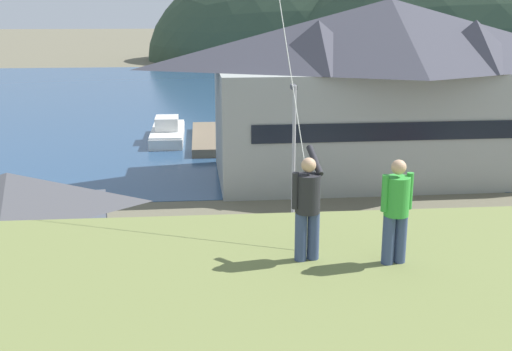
# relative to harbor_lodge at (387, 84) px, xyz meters

# --- Properties ---
(parking_lot_pad) EXTENTS (40.00, 20.00, 0.10)m
(parking_lot_pad) POSITION_rel_harbor_lodge_xyz_m (-9.25, -17.64, -6.16)
(parking_lot_pad) COLOR gray
(parking_lot_pad) RESTS_ON ground
(bay_water) EXTENTS (360.00, 84.00, 0.03)m
(bay_water) POSITION_rel_harbor_lodge_xyz_m (-9.25, 37.36, -6.20)
(bay_water) COLOR navy
(bay_water) RESTS_ON ground
(far_hill_west_ridge) EXTENTS (89.03, 50.42, 50.02)m
(far_hill_west_ridge) POSITION_rel_harbor_lodge_xyz_m (21.56, 95.48, -6.21)
(far_hill_west_ridge) COLOR #334733
(far_hill_west_ridge) RESTS_ON ground
(far_hill_east_peak) EXTENTS (101.66, 70.22, 55.76)m
(far_hill_east_peak) POSITION_rel_harbor_lodge_xyz_m (52.22, 85.46, -6.21)
(far_hill_east_peak) COLOR #334733
(far_hill_east_peak) RESTS_ON ground
(harbor_lodge) EXTENTS (23.73, 11.02, 11.66)m
(harbor_lodge) POSITION_rel_harbor_lodge_xyz_m (0.00, 0.00, 0.00)
(harbor_lodge) COLOR #999E99
(harbor_lodge) RESTS_ON ground
(storage_shed_near_lot) EXTENTS (8.31, 5.83, 5.12)m
(storage_shed_near_lot) POSITION_rel_harbor_lodge_xyz_m (-19.65, -16.69, -3.56)
(storage_shed_near_lot) COLOR #474C56
(storage_shed_near_lot) RESTS_ON ground
(storage_shed_waterside) EXTENTS (5.89, 4.17, 4.29)m
(storage_shed_waterside) POSITION_rel_harbor_lodge_xyz_m (-6.61, 2.95, -3.99)
(storage_shed_waterside) COLOR #474C56
(storage_shed_waterside) RESTS_ON ground
(wharf_dock) EXTENTS (3.20, 11.62, 0.70)m
(wharf_dock) POSITION_rel_harbor_lodge_xyz_m (-11.38, 11.76, -5.86)
(wharf_dock) COLOR #70604C
(wharf_dock) RESTS_ON ground
(moored_boat_wharfside) EXTENTS (2.71, 8.46, 2.16)m
(moored_boat_wharfside) POSITION_rel_harbor_lodge_xyz_m (-15.11, 12.81, -5.49)
(moored_boat_wharfside) COLOR silver
(moored_boat_wharfside) RESTS_ON ground
(parked_car_lone_by_shed) EXTENTS (4.23, 2.12, 1.82)m
(parked_car_lone_by_shed) POSITION_rel_harbor_lodge_xyz_m (-11.45, -15.92, -5.15)
(parked_car_lone_by_shed) COLOR slate
(parked_car_lone_by_shed) RESTS_ON parking_lot_pad
(parked_car_front_row_red) EXTENTS (4.30, 2.26, 1.82)m
(parked_car_front_row_red) POSITION_rel_harbor_lodge_xyz_m (-5.49, -22.17, -5.15)
(parked_car_front_row_red) COLOR #9EA3A8
(parked_car_front_row_red) RESTS_ON parking_lot_pad
(parked_car_back_row_right) EXTENTS (4.32, 2.30, 1.82)m
(parked_car_back_row_right) POSITION_rel_harbor_lodge_xyz_m (-17.89, -22.11, -5.15)
(parked_car_back_row_right) COLOR #236633
(parked_car_back_row_right) RESTS_ON parking_lot_pad
(parked_car_mid_row_near) EXTENTS (4.23, 2.12, 1.82)m
(parked_car_mid_row_near) POSITION_rel_harbor_lodge_xyz_m (-11.72, -21.29, -5.15)
(parked_car_mid_row_near) COLOR navy
(parked_car_mid_row_near) RESTS_ON parking_lot_pad
(parking_light_pole) EXTENTS (0.24, 0.78, 7.62)m
(parking_light_pole) POSITION_rel_harbor_lodge_xyz_m (-7.97, -12.08, -1.76)
(parking_light_pole) COLOR #ADADB2
(parking_light_pole) RESTS_ON parking_lot_pad
(person_kite_flyer) EXTENTS (0.52, 0.70, 1.86)m
(person_kite_flyer) POSITION_rel_harbor_lodge_xyz_m (-10.58, -30.78, 1.91)
(person_kite_flyer) COLOR #384770
(person_kite_flyer) RESTS_ON grassy_hill_foreground
(person_companion) EXTENTS (0.54, 0.40, 1.74)m
(person_companion) POSITION_rel_harbor_lodge_xyz_m (-9.18, -31.05, 1.89)
(person_companion) COLOR #384770
(person_companion) RESTS_ON grassy_hill_foreground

